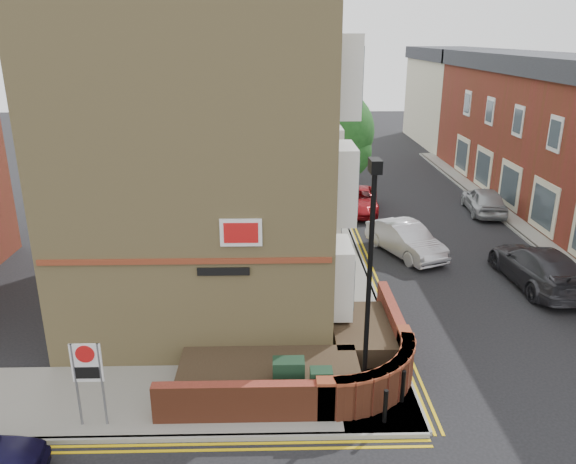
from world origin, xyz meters
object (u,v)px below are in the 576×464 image
at_px(utility_cabinet_large, 289,380).
at_px(zone_sign, 87,369).
at_px(lamppost, 369,287).
at_px(silver_car_near, 406,239).

distance_m(utility_cabinet_large, zone_sign, 4.86).
xyz_separation_m(lamppost, silver_car_near, (3.40, 10.43, -2.65)).
relative_size(lamppost, silver_car_near, 1.49).
xyz_separation_m(lamppost, utility_cabinet_large, (-1.90, 0.10, -2.62)).
xyz_separation_m(utility_cabinet_large, zone_sign, (-4.70, -0.80, 0.92)).
height_order(utility_cabinet_large, zone_sign, zone_sign).
height_order(utility_cabinet_large, silver_car_near, silver_car_near).
relative_size(utility_cabinet_large, zone_sign, 0.55).
relative_size(lamppost, utility_cabinet_large, 5.25).
bearing_deg(lamppost, zone_sign, -173.93).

